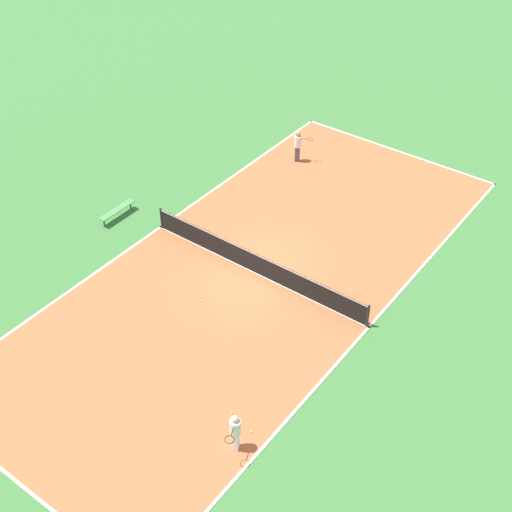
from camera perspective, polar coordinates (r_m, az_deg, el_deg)
ground_plane at (r=29.22m, az=-0.00°, el=-1.37°), size 80.00×80.00×0.00m
court_surface at (r=29.22m, az=-0.00°, el=-1.36°), size 10.69×24.50×0.02m
tennis_net at (r=28.87m, az=-0.00°, el=-0.54°), size 10.49×0.10×1.04m
bench at (r=32.67m, az=-11.06°, el=3.60°), size 0.36×1.95×0.45m
player_near_white at (r=35.91m, az=3.37°, el=8.91°), size 0.96×0.79×1.67m
player_far_white at (r=22.62m, az=-1.67°, el=-13.78°), size 0.65×0.99×1.56m
tennis_ball_right_alley at (r=33.44m, az=15.31°, el=3.06°), size 0.07×0.07×0.07m
tennis_ball_far_baseline at (r=23.65m, az=-0.38°, el=-13.88°), size 0.07×0.07×0.07m
tennis_ball_left_sideline at (r=24.13m, az=-1.94°, el=-12.44°), size 0.07×0.07×0.07m
tennis_ball_near_net at (r=28.14m, az=-4.40°, el=-3.26°), size 0.07×0.07×0.07m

